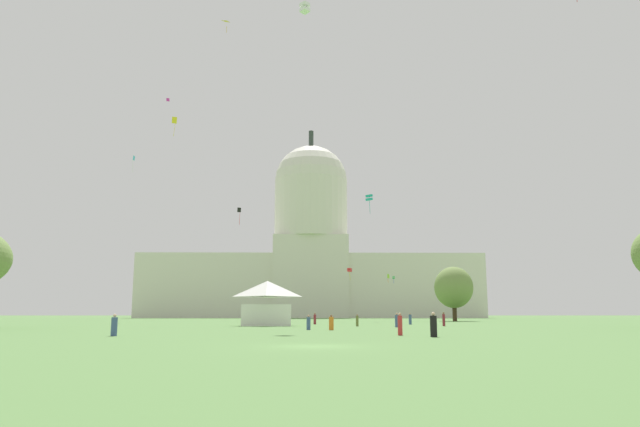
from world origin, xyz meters
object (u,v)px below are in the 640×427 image
at_px(person_olive_near_tree_east, 357,321).
at_px(person_denim_edge_west, 114,326).
at_px(kite_green_low, 394,278).
at_px(kite_turquoise_mid, 369,198).
at_px(person_denim_front_center, 410,319).
at_px(person_orange_lawn_far_right, 331,323).
at_px(kite_magenta_high, 168,100).
at_px(event_tent, 267,303).
at_px(person_denim_lawn_far_left, 397,321).
at_px(person_denim_front_right, 309,323).
at_px(kite_black_mid, 239,212).
at_px(person_maroon_deep_crowd, 315,319).
at_px(kite_red_low, 350,270).
at_px(kite_yellow_high, 174,122).
at_px(person_red_aisle_center, 400,325).
at_px(kite_cyan_mid, 134,160).
at_px(tree_east_mid, 454,287).
at_px(person_black_near_tent, 434,326).
at_px(person_maroon_near_tree_west, 444,320).
at_px(kite_lime_low, 388,277).
at_px(kite_white_high, 305,8).
at_px(kite_gold_high, 227,23).
at_px(capitol_building, 311,256).

xyz_separation_m(person_olive_near_tree_east, person_denim_edge_west, (-20.02, -31.33, 0.02)).
bearing_deg(kite_green_low, kite_turquoise_mid, -7.59).
xyz_separation_m(person_denim_front_center, person_denim_edge_west, (-28.68, -42.97, -0.04)).
distance_m(person_orange_lawn_far_right, kite_magenta_high, 117.21).
xyz_separation_m(event_tent, person_denim_lawn_far_left, (15.90, -8.62, -2.19)).
relative_size(person_denim_front_right, kite_turquoise_mid, 0.36).
bearing_deg(kite_black_mid, person_denim_front_center, 0.02).
bearing_deg(person_denim_edge_west, person_denim_front_center, -10.47).
height_order(person_maroon_deep_crowd, kite_turquoise_mid, kite_turquoise_mid).
bearing_deg(kite_red_low, kite_yellow_high, 76.89).
distance_m(person_red_aisle_center, kite_black_mid, 108.45).
xyz_separation_m(kite_magenta_high, kite_cyan_mid, (1.05, -29.89, -24.97)).
distance_m(person_orange_lawn_far_right, kite_red_low, 97.12).
xyz_separation_m(tree_east_mid, kite_turquoise_mid, (-17.38, -2.16, 18.35)).
relative_size(event_tent, person_black_near_tent, 4.09).
bearing_deg(person_denim_lawn_far_left, person_black_near_tent, -13.70).
height_order(person_olive_near_tree_east, kite_yellow_high, kite_yellow_high).
distance_m(event_tent, person_orange_lawn_far_right, 21.68).
relative_size(person_olive_near_tree_east, kite_turquoise_mid, 0.36).
distance_m(person_maroon_near_tree_west, person_denim_front_right, 23.88).
bearing_deg(kite_red_low, kite_turquoise_mid, 131.21).
relative_size(person_olive_near_tree_east, kite_black_mid, 0.33).
height_order(person_denim_front_center, kite_lime_low, kite_lime_low).
bearing_deg(person_denim_lawn_far_left, kite_magenta_high, -159.41).
xyz_separation_m(kite_magenta_high, kite_green_low, (63.27, 19.66, -46.99)).
xyz_separation_m(kite_white_high, kite_black_mid, (-17.50, 77.06, -13.10)).
relative_size(kite_gold_high, kite_black_mid, 0.49).
relative_size(person_orange_lawn_far_right, person_maroon_deep_crowd, 0.88).
distance_m(event_tent, person_denim_lawn_far_left, 18.22).
relative_size(kite_red_low, kite_turquoise_mid, 0.78).
height_order(person_olive_near_tree_east, person_black_near_tent, person_black_near_tent).
bearing_deg(person_orange_lawn_far_right, kite_cyan_mid, 106.05).
height_order(kite_turquoise_mid, kite_green_low, kite_turquoise_mid).
relative_size(person_denim_front_right, kite_green_low, 0.71).
bearing_deg(person_black_near_tent, kite_lime_low, -34.98).
bearing_deg(kite_green_low, kite_white_high, -8.46).
relative_size(capitol_building, person_olive_near_tree_east, 81.95).
height_order(person_orange_lawn_far_right, kite_turquoise_mid, kite_turquoise_mid).
distance_m(person_red_aisle_center, kite_yellow_high, 95.78).
relative_size(kite_black_mid, kite_green_low, 2.20).
bearing_deg(kite_gold_high, kite_yellow_high, 104.45).
relative_size(capitol_building, person_maroon_near_tree_west, 69.03).
distance_m(kite_white_high, kite_cyan_mid, 64.14).
bearing_deg(person_denim_front_right, person_red_aisle_center, 12.94).
distance_m(person_olive_near_tree_east, kite_cyan_mid, 72.13).
bearing_deg(kite_cyan_mid, kite_turquoise_mid, -41.72).
bearing_deg(kite_cyan_mid, person_denim_front_center, -71.60).
bearing_deg(person_black_near_tent, event_tent, -7.38).
bearing_deg(person_black_near_tent, person_red_aisle_center, 4.22).
xyz_separation_m(person_black_near_tent, kite_cyan_mid, (-46.56, 79.92, 33.14)).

